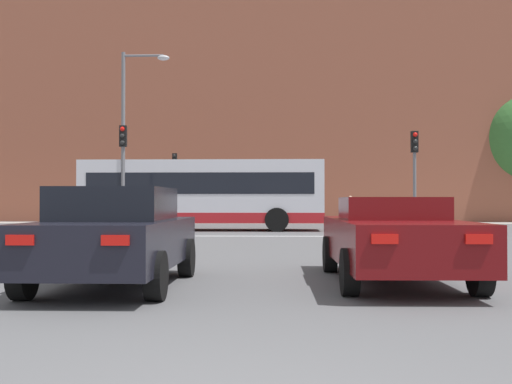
# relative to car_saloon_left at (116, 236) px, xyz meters

# --- Properties ---
(stop_line_strip) EXTENTS (8.85, 0.30, 0.01)m
(stop_line_strip) POSITION_rel_car_saloon_left_xyz_m (2.11, 13.86, -0.75)
(stop_line_strip) COLOR silver
(stop_line_strip) RESTS_ON ground_plane
(far_pavement) EXTENTS (69.83, 2.50, 0.01)m
(far_pavement) POSITION_rel_car_saloon_left_xyz_m (2.11, 28.13, -0.75)
(far_pavement) COLOR #A09B91
(far_pavement) RESTS_ON ground_plane
(brick_civic_building) EXTENTS (42.89, 12.24, 26.81)m
(brick_civic_building) POSITION_rel_car_saloon_left_xyz_m (-1.05, 36.37, 9.88)
(brick_civic_building) COLOR brown
(brick_civic_building) RESTS_ON ground_plane
(car_saloon_left) EXTENTS (1.94, 4.30, 1.47)m
(car_saloon_left) POSITION_rel_car_saloon_left_xyz_m (0.00, 0.00, 0.00)
(car_saloon_left) COLOR black
(car_saloon_left) RESTS_ON ground_plane
(car_roadster_right) EXTENTS (1.98, 4.77, 1.33)m
(car_roadster_right) POSITION_rel_car_saloon_left_xyz_m (4.19, 0.69, -0.06)
(car_roadster_right) COLOR #600C0F
(car_roadster_right) RESTS_ON ground_plane
(bus_crossing_lead) EXTENTS (10.42, 2.72, 3.02)m
(bus_crossing_lead) POSITION_rel_car_saloon_left_xyz_m (-0.91, 18.48, 0.87)
(bus_crossing_lead) COLOR silver
(bus_crossing_lead) RESTS_ON ground_plane
(traffic_light_near_left) EXTENTS (0.26, 0.31, 4.12)m
(traffic_light_near_left) POSITION_rel_car_saloon_left_xyz_m (-3.46, 14.50, 2.02)
(traffic_light_near_left) COLOR slate
(traffic_light_near_left) RESTS_ON ground_plane
(traffic_light_far_left) EXTENTS (0.26, 0.31, 4.02)m
(traffic_light_far_left) POSITION_rel_car_saloon_left_xyz_m (-3.57, 27.07, 1.96)
(traffic_light_far_left) COLOR slate
(traffic_light_far_left) RESTS_ON ground_plane
(traffic_light_near_right) EXTENTS (0.26, 0.31, 3.91)m
(traffic_light_near_right) POSITION_rel_car_saloon_left_xyz_m (7.51, 14.88, 1.89)
(traffic_light_near_right) COLOR slate
(traffic_light_near_right) RESTS_ON ground_plane
(street_lamp_junction) EXTENTS (2.02, 0.36, 7.53)m
(street_lamp_junction) POSITION_rel_car_saloon_left_xyz_m (-3.80, 17.21, 3.81)
(street_lamp_junction) COLOR slate
(street_lamp_junction) RESTS_ON ground_plane
(pedestrian_waiting) EXTENTS (0.31, 0.44, 1.59)m
(pedestrian_waiting) POSITION_rel_car_saloon_left_xyz_m (6.59, 28.40, 0.17)
(pedestrian_waiting) COLOR brown
(pedestrian_waiting) RESTS_ON ground_plane
(pedestrian_walking_east) EXTENTS (0.27, 0.42, 1.63)m
(pedestrian_walking_east) POSITION_rel_car_saloon_left_xyz_m (3.87, 27.92, 0.20)
(pedestrian_walking_east) COLOR black
(pedestrian_walking_east) RESTS_ON ground_plane
(pedestrian_walking_west) EXTENTS (0.45, 0.35, 1.78)m
(pedestrian_walking_west) POSITION_rel_car_saloon_left_xyz_m (-8.10, 27.33, 0.30)
(pedestrian_walking_west) COLOR brown
(pedestrian_walking_west) RESTS_ON ground_plane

